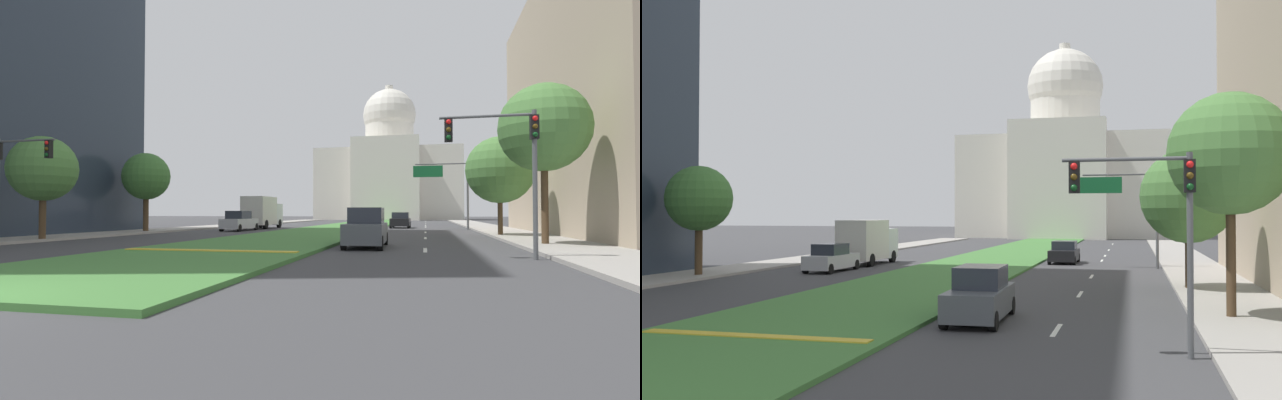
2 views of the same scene
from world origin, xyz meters
The scene contains 16 objects.
ground_plane centered at (0.00, 51.46, 0.00)m, with size 260.00×260.00×0.00m, color #3D3D3F.
grass_median centered at (0.00, 46.31, 0.07)m, with size 7.89×92.62×0.14m, color #427A38.
median_curb_nose centered at (0.00, 10.34, 0.16)m, with size 7.10×0.50×0.04m, color gold.
lane_dashes_right centered at (8.17, 44.42, 0.00)m, with size 0.16×64.72×0.01m.
sidewalk_left centered at (-14.41, 41.16, 0.07)m, with size 4.00×92.62×0.15m, color #9E9991.
sidewalk_right centered at (14.41, 41.16, 0.07)m, with size 4.00×92.62×0.15m, color #9E9991.
capitol_building centered at (0.00, 102.06, 10.78)m, with size 31.75×24.14×31.30m.
traffic_light_near_right centered at (11.06, 10.93, 3.80)m, with size 3.34×0.35×5.20m.
overhead_guide_sign centered at (10.24, 39.81, 4.63)m, with size 5.17×0.20×6.50m.
street_tree_right_near centered at (13.76, 17.67, 5.69)m, with size 4.23×4.23×7.82m.
street_tree_left_mid centered at (-13.80, 27.12, 4.51)m, with size 3.77×3.77×6.43m.
street_tree_right_mid centered at (13.07, 26.70, 4.48)m, with size 4.49×4.49×6.74m.
sedan_lead_stopped centered at (5.47, 15.50, 0.86)m, with size 1.93×4.64×1.86m.
sedan_midblock centered at (-7.99, 32.48, 0.83)m, with size 1.95×4.70×1.77m.
sedan_distant centered at (5.60, 43.39, 0.77)m, with size 2.02×4.37×1.64m.
box_truck_delivery centered at (-8.09, 38.70, 1.68)m, with size 2.40×6.40×3.20m.
Camera 2 is at (10.50, -6.94, 3.64)m, focal length 37.90 mm.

